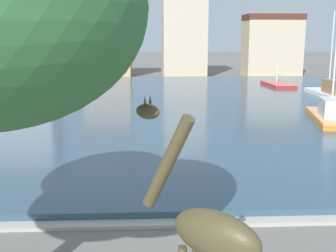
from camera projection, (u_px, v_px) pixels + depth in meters
harbor_water at (153, 104)px, 35.08m from camera, size 88.97×44.55×0.33m
quay_edge_coping at (164, 224)px, 13.09m from camera, size 88.97×0.50×0.12m
giraffe_statue at (209, 238)px, 7.16m from camera, size 2.20×2.08×4.64m
sailboat_orange at (331, 116)px, 27.79m from camera, size 3.70×7.79×5.84m
sailboat_white at (329, 93)px, 38.37m from camera, size 1.86×9.74×7.74m
sailboat_red at (276, 85)px, 47.07m from camera, size 2.55×6.14×6.00m
townhouse_corner_house at (23, 27)px, 58.40m from camera, size 8.05×7.89×13.60m
townhouse_narrow_midrow at (108, 45)px, 61.13m from camera, size 6.67×7.11×8.67m
townhouse_end_terrace at (184, 29)px, 60.75m from camera, size 6.05×7.70×13.07m
townhouse_tall_gabled at (272, 45)px, 61.61m from camera, size 7.93×5.11×8.59m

